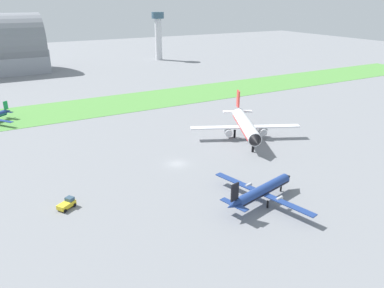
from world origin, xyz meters
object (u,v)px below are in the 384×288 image
object	(u,v)px
airplane_midfield_jet	(245,125)
pushback_tug_near_gate	(67,204)
control_tower	(158,31)
airplane_foreground_turboprop	(261,191)

from	to	relation	value
airplane_midfield_jet	pushback_tug_near_gate	xyz separation A→B (m)	(-54.39, -15.05, -3.17)
airplane_midfield_jet	control_tower	world-z (taller)	control_tower
pushback_tug_near_gate	control_tower	xyz separation A→B (m)	(94.98, 165.25, 17.24)
pushback_tug_near_gate	control_tower	distance (m)	191.38
pushback_tug_near_gate	control_tower	world-z (taller)	control_tower
control_tower	airplane_foreground_turboprop	bearing A→B (deg)	-108.30
airplane_midfield_jet	control_tower	size ratio (longest dim) A/B	0.99
airplane_foreground_turboprop	pushback_tug_near_gate	bearing A→B (deg)	140.04
airplane_foreground_turboprop	pushback_tug_near_gate	xyz separation A→B (m)	(-34.72, 16.92, -1.72)
airplane_midfield_jet	airplane_foreground_turboprop	world-z (taller)	airplane_midfield_jet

